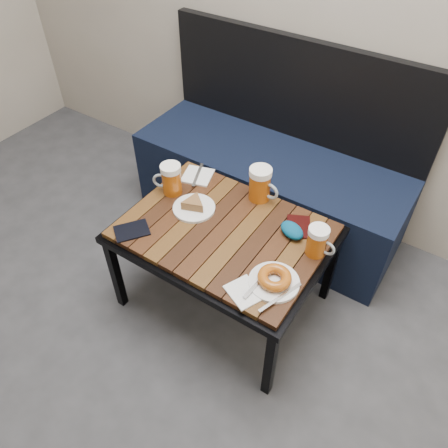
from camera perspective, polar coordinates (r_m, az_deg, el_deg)
The scene contains 12 objects.
bench at distance 2.33m, azimuth 6.12°, elevation 5.69°, with size 1.40×0.50×0.95m.
cafe_table at distance 1.79m, azimuth -0.00°, elevation -1.65°, with size 0.84×0.62×0.47m.
beer_mug_left at distance 1.90m, azimuth -6.95°, elevation 5.86°, with size 0.14×0.11×0.14m.
beer_mug_centre at distance 1.86m, azimuth 4.78°, elevation 5.22°, with size 0.14×0.10×0.15m.
beer_mug_right at distance 1.66m, azimuth 12.12°, elevation -2.22°, with size 0.12×0.08×0.13m.
plate_pie at distance 1.84m, azimuth -3.96°, elevation 2.42°, with size 0.18×0.18×0.05m.
plate_bagel at distance 1.57m, azimuth 6.57°, elevation -7.22°, with size 0.18×0.24×0.05m.
napkin_left at distance 2.02m, azimuth -3.46°, elevation 6.32°, with size 0.16×0.16×0.01m.
napkin_right at distance 1.55m, azimuth 2.65°, elevation -8.90°, with size 0.15×0.14×0.01m.
passport_navy at distance 1.79m, azimuth -11.96°, elevation -0.85°, with size 0.10×0.14×0.01m, color black.
passport_burgundy at distance 1.79m, azimuth 9.69°, elevation -0.31°, with size 0.09×0.13×0.01m, color black.
knit_pouch at distance 1.74m, azimuth 8.86°, elevation -0.82°, with size 0.11×0.07×0.05m, color navy.
Camera 1 is at (0.74, 0.11, 1.71)m, focal length 35.00 mm.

